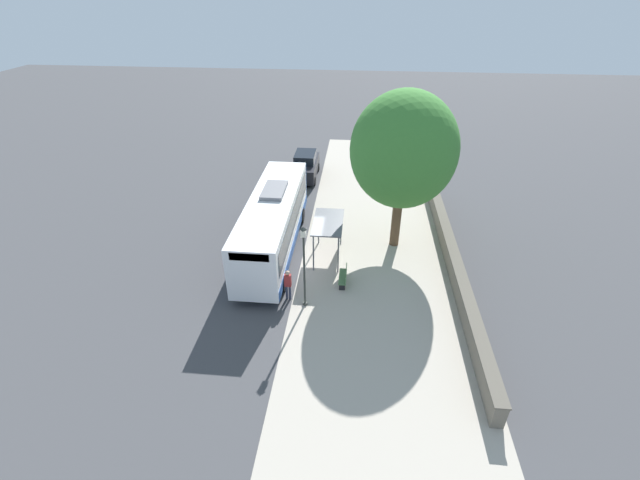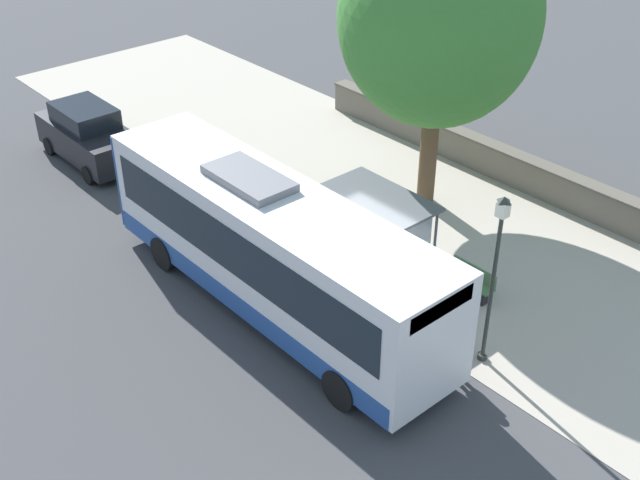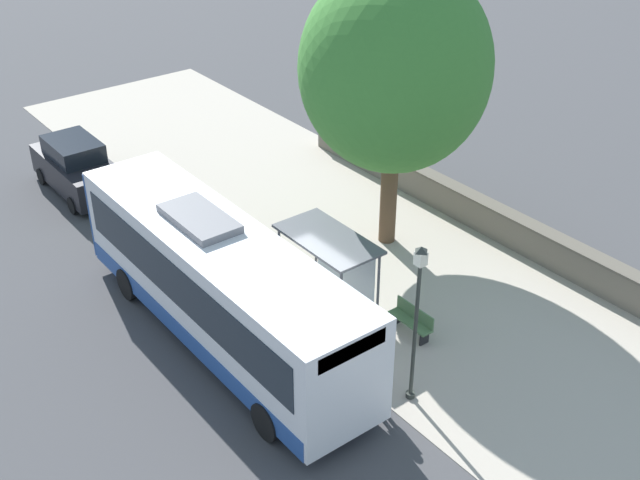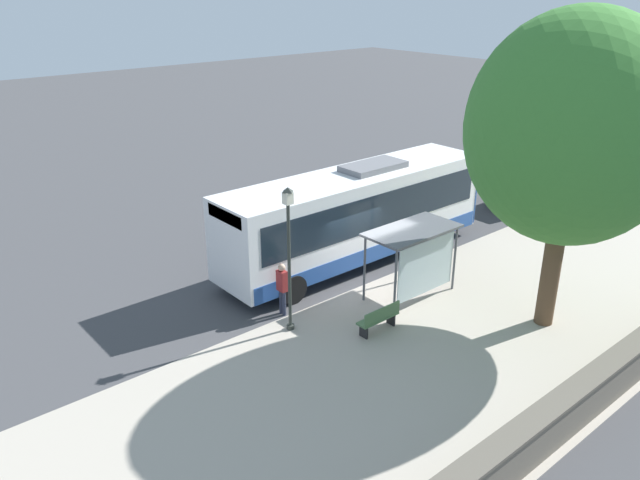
# 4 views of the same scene
# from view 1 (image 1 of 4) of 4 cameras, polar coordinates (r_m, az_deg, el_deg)

# --- Properties ---
(ground_plane) EXTENTS (120.00, 120.00, 0.00)m
(ground_plane) POSITION_cam_1_polar(r_m,az_deg,el_deg) (24.89, -2.50, -2.95)
(ground_plane) COLOR #424244
(ground_plane) RESTS_ON ground
(sidewalk_plaza) EXTENTS (9.00, 44.00, 0.02)m
(sidewalk_plaza) POSITION_cam_1_polar(r_m,az_deg,el_deg) (24.74, 7.90, -3.47)
(sidewalk_plaza) COLOR #ADA393
(sidewalk_plaza) RESTS_ON ground
(stone_wall) EXTENTS (0.60, 20.00, 1.16)m
(stone_wall) POSITION_cam_1_polar(r_m,az_deg,el_deg) (24.99, 17.30, -2.78)
(stone_wall) COLOR #6B6356
(stone_wall) RESTS_ON ground
(bus) EXTENTS (2.67, 11.20, 3.63)m
(bus) POSITION_cam_1_polar(r_m,az_deg,el_deg) (25.26, -6.26, 2.45)
(bus) COLOR white
(bus) RESTS_ON ground
(bus_shelter) EXTENTS (1.67, 3.21, 2.39)m
(bus_shelter) POSITION_cam_1_polar(r_m,az_deg,el_deg) (24.26, 1.44, 1.64)
(bus_shelter) COLOR #515459
(bus_shelter) RESTS_ON ground
(pedestrian) EXTENTS (0.34, 0.23, 1.76)m
(pedestrian) POSITION_cam_1_polar(r_m,az_deg,el_deg) (21.63, -4.30, -5.68)
(pedestrian) COLOR #2D3347
(pedestrian) RESTS_ON ground
(bench) EXTENTS (0.40, 1.45, 0.88)m
(bench) POSITION_cam_1_polar(r_m,az_deg,el_deg) (22.97, 3.18, -4.88)
(bench) COLOR #4C7247
(bench) RESTS_ON ground
(street_lamp_near) EXTENTS (0.28, 0.28, 4.54)m
(street_lamp_near) POSITION_cam_1_polar(r_m,az_deg,el_deg) (20.23, -2.14, -2.81)
(street_lamp_near) COLOR #2D332D
(street_lamp_near) RESTS_ON ground
(shade_tree) EXTENTS (5.91, 5.91, 9.32)m
(shade_tree) POSITION_cam_1_polar(r_m,az_deg,el_deg) (24.26, 11.09, 11.64)
(shade_tree) COLOR brown
(shade_tree) RESTS_ON ground
(parked_car_behind_bus) EXTENTS (2.01, 4.56, 2.05)m
(parked_car_behind_bus) POSITION_cam_1_polar(r_m,az_deg,el_deg) (35.38, -1.98, 9.87)
(parked_car_behind_bus) COLOR black
(parked_car_behind_bus) RESTS_ON ground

